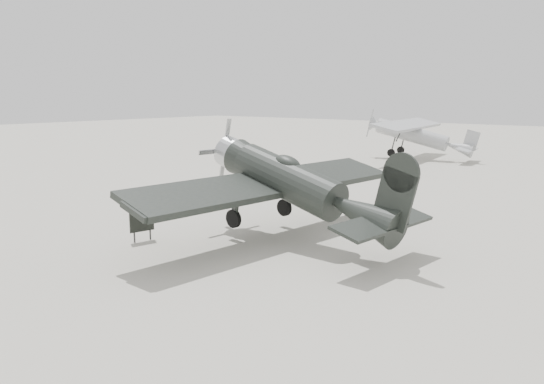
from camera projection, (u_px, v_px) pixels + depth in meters
The scene contains 4 objects.
ground at pixel (234, 229), 20.12m from camera, with size 160.00×160.00×0.00m, color #A6A393.
lowwing_monoplane at pixel (297, 185), 17.96m from camera, with size 8.32×11.67×3.75m.
highwing_monoplane at pixel (416, 132), 41.45m from camera, with size 8.60×12.08×3.41m.
sign_board at pixel (142, 219), 18.29m from camera, with size 0.25×0.88×1.28m.
Camera 1 is at (13.39, -14.30, 5.00)m, focal length 35.00 mm.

